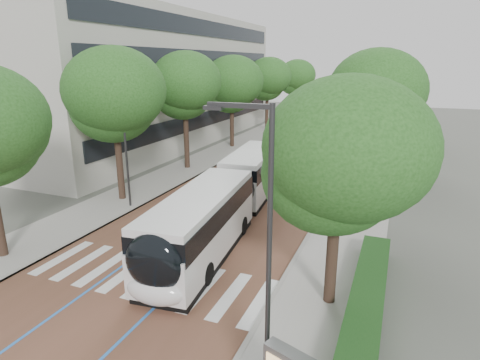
% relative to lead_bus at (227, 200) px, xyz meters
% --- Properties ---
extents(ground, '(160.00, 160.00, 0.00)m').
position_rel_lead_bus_xyz_m(ground, '(-0.98, -7.42, -1.63)').
color(ground, '#51544C').
rests_on(ground, ground).
extents(road, '(11.00, 140.00, 0.02)m').
position_rel_lead_bus_xyz_m(road, '(-0.98, 32.58, -1.62)').
color(road, brown).
rests_on(road, ground).
extents(sidewalk_left, '(4.00, 140.00, 0.12)m').
position_rel_lead_bus_xyz_m(sidewalk_left, '(-8.48, 32.58, -1.57)').
color(sidewalk_left, '#9C9893').
rests_on(sidewalk_left, ground).
extents(sidewalk_right, '(4.00, 140.00, 0.12)m').
position_rel_lead_bus_xyz_m(sidewalk_right, '(6.52, 32.58, -1.57)').
color(sidewalk_right, '#9C9893').
rests_on(sidewalk_right, ground).
extents(kerb_left, '(0.20, 140.00, 0.14)m').
position_rel_lead_bus_xyz_m(kerb_left, '(-6.58, 32.58, -1.57)').
color(kerb_left, gray).
rests_on(kerb_left, ground).
extents(kerb_right, '(0.20, 140.00, 0.14)m').
position_rel_lead_bus_xyz_m(kerb_right, '(4.62, 32.58, -1.57)').
color(kerb_right, gray).
rests_on(kerb_right, ground).
extents(zebra_crossing, '(10.55, 3.60, 0.01)m').
position_rel_lead_bus_xyz_m(zebra_crossing, '(-0.78, -6.42, -1.60)').
color(zebra_crossing, silver).
rests_on(zebra_crossing, ground).
extents(lane_line_left, '(0.12, 126.00, 0.01)m').
position_rel_lead_bus_xyz_m(lane_line_left, '(-2.58, 32.58, -1.60)').
color(lane_line_left, blue).
rests_on(lane_line_left, road).
extents(lane_line_right, '(0.12, 126.00, 0.01)m').
position_rel_lead_bus_xyz_m(lane_line_right, '(0.62, 32.58, -1.60)').
color(lane_line_right, blue).
rests_on(lane_line_right, road).
extents(office_building, '(18.11, 40.00, 14.00)m').
position_rel_lead_bus_xyz_m(office_building, '(-20.45, 20.58, 5.37)').
color(office_building, '#B8B6AA').
rests_on(office_building, ground).
extents(hedge, '(1.20, 14.00, 0.80)m').
position_rel_lead_bus_xyz_m(hedge, '(8.12, -7.42, -1.11)').
color(hedge, '#1A4517').
rests_on(hedge, sidewalk_right).
extents(streetlight_near, '(1.82, 0.20, 8.00)m').
position_rel_lead_bus_xyz_m(streetlight_near, '(5.64, -10.42, 3.19)').
color(streetlight_near, '#2E2E30').
rests_on(streetlight_near, sidewalk_right).
extents(streetlight_far, '(1.82, 0.20, 8.00)m').
position_rel_lead_bus_xyz_m(streetlight_far, '(5.64, 14.58, 3.19)').
color(streetlight_far, '#2E2E30').
rests_on(streetlight_far, sidewalk_right).
extents(lamp_post_left, '(0.14, 0.14, 8.00)m').
position_rel_lead_bus_xyz_m(lamp_post_left, '(-7.08, 0.58, 2.49)').
color(lamp_post_left, '#2E2E30').
rests_on(lamp_post_left, sidewalk_left).
extents(trees_left, '(6.35, 60.86, 9.43)m').
position_rel_lead_bus_xyz_m(trees_left, '(-8.48, 17.55, 4.87)').
color(trees_left, black).
rests_on(trees_left, ground).
extents(trees_right, '(5.93, 47.60, 9.26)m').
position_rel_lead_bus_xyz_m(trees_right, '(6.72, 13.17, 4.31)').
color(trees_right, black).
rests_on(trees_right, ground).
extents(lead_bus, '(4.24, 18.55, 3.20)m').
position_rel_lead_bus_xyz_m(lead_bus, '(0.00, 0.00, 0.00)').
color(lead_bus, black).
rests_on(lead_bus, ground).
extents(bus_queued_0, '(2.67, 12.43, 3.20)m').
position_rel_lead_bus_xyz_m(bus_queued_0, '(0.77, 15.99, -0.00)').
color(bus_queued_0, silver).
rests_on(bus_queued_0, ground).
extents(bus_queued_1, '(2.86, 12.46, 3.20)m').
position_rel_lead_bus_xyz_m(bus_queued_1, '(0.51, 28.90, -0.00)').
color(bus_queued_1, silver).
rests_on(bus_queued_1, ground).
extents(bus_queued_2, '(2.98, 12.48, 3.20)m').
position_rel_lead_bus_xyz_m(bus_queued_2, '(0.77, 41.25, -0.00)').
color(bus_queued_2, silver).
rests_on(bus_queued_2, ground).
extents(bus_queued_3, '(2.95, 12.48, 3.20)m').
position_rel_lead_bus_xyz_m(bus_queued_3, '(0.87, 54.77, -0.00)').
color(bus_queued_3, silver).
rests_on(bus_queued_3, ground).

